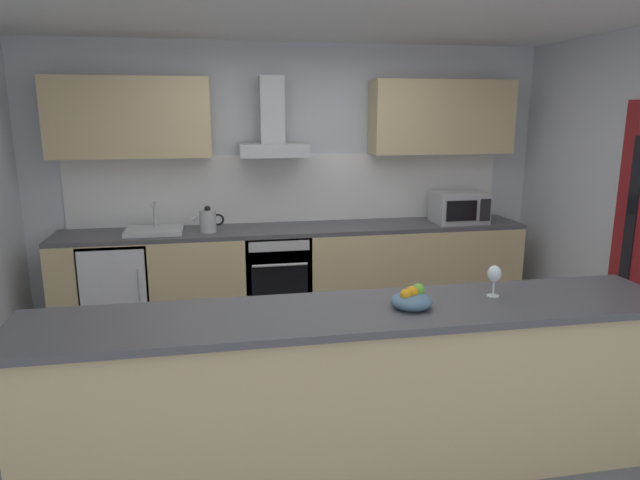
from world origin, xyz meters
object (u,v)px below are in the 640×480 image
refrigerator (119,286)px  oven (276,274)px  fruit_bowl (412,300)px  wine_glass (494,275)px  range_hood (272,131)px  sink (155,230)px  kettle (208,221)px  microwave (459,207)px

refrigerator → oven: bearing=0.1°
oven → fruit_bowl: size_ratio=3.64×
refrigerator → wine_glass: 3.41m
range_hood → wine_glass: 2.75m
refrigerator → sink: size_ratio=1.70×
refrigerator → range_hood: (1.43, 0.13, 1.36)m
range_hood → wine_glass: range_hood is taller
kettle → fruit_bowl: kettle is taller
oven → sink: bearing=179.4°
oven → microwave: bearing=-0.9°
refrigerator → sink: bearing=2.3°
refrigerator → sink: sink is taller
oven → range_hood: bearing=90.0°
oven → fruit_bowl: (0.45, -2.43, 0.54)m
kettle → range_hood: size_ratio=0.40×
fruit_bowl → refrigerator: bearing=127.7°
kettle → wine_glass: (1.57, -2.31, 0.07)m
sink → fruit_bowl: (1.54, -2.44, 0.07)m
wine_glass → fruit_bowl: (-0.51, -0.09, -0.08)m
refrigerator → fruit_bowl: fruit_bowl is taller
range_hood → fruit_bowl: size_ratio=3.27×
microwave → fruit_bowl: 2.76m
sink → range_hood: size_ratio=0.69×
oven → kettle: size_ratio=2.77×
oven → sink: sink is taller
fruit_bowl → microwave: bearing=60.7°
sink → range_hood: (1.09, 0.12, 0.86)m
oven → refrigerator: 1.43m
refrigerator → sink: (0.34, 0.01, 0.50)m
sink → fruit_bowl: bearing=-57.8°
range_hood → fruit_bowl: 2.72m
sink → oven: bearing=-0.6°
range_hood → fruit_bowl: (0.45, -2.56, -0.79)m
oven → fruit_bowl: fruit_bowl is taller
kettle → refrigerator: bearing=177.8°
sink → fruit_bowl: size_ratio=2.27×
oven → fruit_bowl: bearing=-79.5°
fruit_bowl → range_hood: bearing=100.0°
microwave → fruit_bowl: microwave is taller
sink → range_hood: range_hood is taller
oven → sink: (-1.09, 0.01, 0.47)m
kettle → microwave: bearing=0.1°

